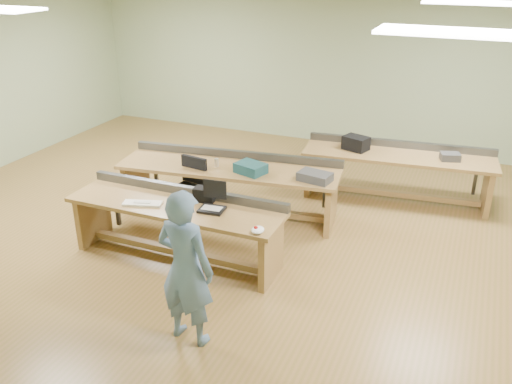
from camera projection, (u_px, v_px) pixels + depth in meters
The scene contains 21 objects.
floor at pixel (247, 224), 7.74m from camera, with size 10.00×10.00×0.00m, color brown.
ceiling at pixel (245, 3), 6.51m from camera, with size 10.00×10.00×0.00m, color silver.
wall_back at pixel (329, 68), 10.49m from camera, with size 10.00×0.04×3.00m, color #8DA27A.
wall_front at pixel (13, 277), 3.76m from camera, with size 10.00×0.04×3.00m, color #8DA27A.
fluor_panels at pixel (245, 5), 6.53m from camera, with size 6.20×3.50×0.03m.
workbench_front at pixel (177, 218), 6.69m from camera, with size 2.74×0.74×0.86m.
workbench_mid at pixel (230, 178), 7.85m from camera, with size 3.27×1.26×0.86m.
workbench_back at pixel (397, 166), 8.31m from camera, with size 2.92×1.05×0.86m.
person at pixel (186, 268), 5.14m from camera, with size 0.59×0.39×1.62m, color slate.
laptop_base at pixel (212, 210), 6.42m from camera, with size 0.29×0.24×0.03m, color black.
laptop_screen at pixel (215, 189), 6.43m from camera, with size 0.29×0.01×0.23m, color black.
keyboard at pixel (142, 203), 6.58m from camera, with size 0.47×0.16×0.03m, color silver.
trackball_mouse at pixel (258, 230), 5.91m from camera, with size 0.14×0.16×0.07m, color white.
camera_bag at pixel (205, 194), 6.65m from camera, with size 0.26×0.16×0.17m, color black.
task_chair at pixel (189, 199), 7.73m from camera, with size 0.56×0.56×0.92m.
parts_bin_teal at pixel (251, 168), 7.50m from camera, with size 0.40×0.30×0.14m, color #153D44.
parts_bin_grey at pixel (315, 177), 7.24m from camera, with size 0.43×0.28×0.12m, color #353537.
mug at pixel (239, 166), 7.62m from camera, with size 0.13×0.13×0.10m, color #353537.
drinks_can at pixel (217, 163), 7.73m from camera, with size 0.06×0.06×0.12m, color white.
storage_box_back at pixel (356, 143), 8.36m from camera, with size 0.37×0.26×0.21m, color black.
tray_back at pixel (450, 157), 7.96m from camera, with size 0.27×0.20×0.11m, color #353537.
Camera 1 is at (2.80, -6.29, 3.57)m, focal length 38.00 mm.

